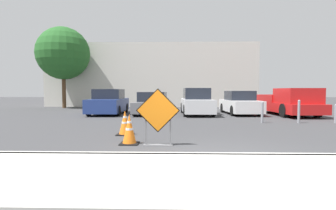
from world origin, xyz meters
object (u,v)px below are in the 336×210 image
Objects in this scene: traffic_cone_second at (125,123)px; parked_car_third at (196,103)px; traffic_cone_nearest at (129,129)px; parked_car_second at (153,104)px; bollard_third at (336,113)px; pickup_truck at (290,103)px; road_closed_sign at (158,115)px; parked_car_nearest at (109,103)px; bollard_nearest at (262,112)px; parked_car_fourth at (240,103)px; bollard_second at (299,111)px.

traffic_cone_second is 0.18× the size of parked_car_third.
traffic_cone_nearest is 9.48m from parked_car_second.
traffic_cone_second is 9.54m from bollard_third.
pickup_truck is 3.90m from bollard_third.
road_closed_sign is 10.27m from parked_car_nearest.
parked_car_third is (2.57, 9.15, 0.34)m from traffic_cone_nearest.
traffic_cone_second is at bearing 91.10° from parked_car_second.
bollard_nearest is 3.29m from bollard_third.
pickup_truck reaches higher than traffic_cone_nearest.
traffic_cone_second is at bearing -159.17° from bollard_third.
traffic_cone_second is 9.89m from parked_car_fourth.
bollard_third is (7.71, 5.11, -0.36)m from road_closed_sign.
bollard_nearest is at bearing 85.78° from parked_car_fourth.
parked_car_second is (2.76, 0.13, -0.08)m from parked_car_nearest.
traffic_cone_nearest is 9.81m from bollard_third.
parked_car_second is 4.71× the size of bollard_nearest.
parked_car_fourth reaches higher than parked_car_second.
traffic_cone_second is 8.25m from parked_car_nearest.
traffic_cone_second is 11.20m from pickup_truck.
bollard_nearest is (5.40, -4.58, -0.12)m from parked_car_second.
road_closed_sign reaches higher than bollard_nearest.
pickup_truck is (5.54, -0.39, -0.01)m from parked_car_third.
traffic_cone_nearest is 1.56m from traffic_cone_second.
parked_car_nearest reaches higher than parked_car_fourth.
bollard_second is (4.29, -4.26, -0.19)m from parked_car_third.
parked_car_fourth is 4.39× the size of bollard_nearest.
parked_car_second is (-0.19, 9.48, 0.24)m from traffic_cone_nearest.
parked_car_nearest is at bearing 5.49° from parked_car_second.
road_closed_sign reaches higher than parked_car_second.
traffic_cone_nearest is at bearing 58.08° from parked_car_fourth.
bollard_second is at bearing 180.00° from bollard_third.
parked_car_third reaches higher than traffic_cone_second.
pickup_truck is 6.55× the size of bollard_third.
parked_car_second is 2.78m from parked_car_third.
pickup_truck is 5.35× the size of bollard_second.
parked_car_nearest is at bearing -3.86° from parked_car_third.
parked_car_nearest is 0.99× the size of parked_car_third.
pickup_truck is at bearing 72.02° from bollard_second.
traffic_cone_nearest is 0.18× the size of parked_car_second.
pickup_truck is (2.78, -0.79, 0.06)m from parked_car_fourth.
bollard_third is at bearing 157.82° from parked_car_nearest.
traffic_cone_nearest is at bearing 106.57° from parked_car_nearest.
parked_car_fourth is at bearing 88.50° from bollard_nearest.
traffic_cone_nearest is at bearing 72.43° from parked_car_third.
bollard_third is (8.69, -4.58, -0.18)m from parked_car_second.
traffic_cone_nearest is 0.95× the size of bollard_third.
road_closed_sign is 2.14m from traffic_cone_second.
parked_car_fourth is 5.63m from bollard_third.
traffic_cone_second is at bearing 66.83° from parked_car_third.
parked_car_nearest is (-3.75, 9.56, -0.10)m from road_closed_sign.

